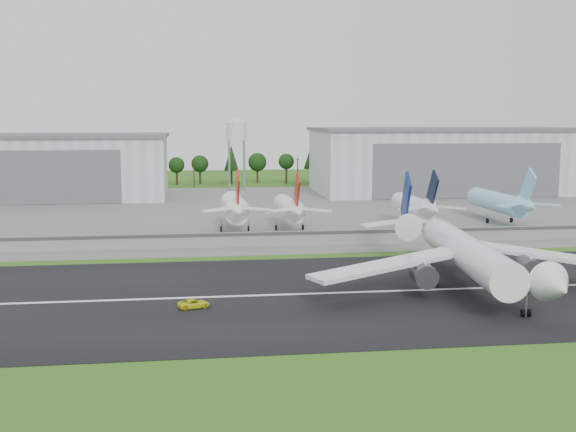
{
  "coord_description": "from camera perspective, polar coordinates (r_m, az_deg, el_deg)",
  "views": [
    {
      "loc": [
        -23.79,
        -104.46,
        28.83
      ],
      "look_at": [
        -4.04,
        40.0,
        9.0
      ],
      "focal_mm": 45.0,
      "sensor_mm": 36.0,
      "label": 1
    }
  ],
  "objects": [
    {
      "name": "runway_centerline",
      "position": [
        120.38,
        3.86,
        -6.07
      ],
      "size": [
        220.0,
        1.0,
        0.02
      ],
      "primitive_type": "cube",
      "color": "white",
      "rests_on": "runway"
    },
    {
      "name": "ground_vehicle",
      "position": [
        111.59,
        -7.44,
        -6.88
      ],
      "size": [
        5.31,
        3.54,
        1.36
      ],
      "primitive_type": "imported",
      "rotation": [
        0.0,
        0.0,
        1.86
      ],
      "color": "yellow",
      "rests_on": "runway"
    },
    {
      "name": "apron",
      "position": [
        227.55,
        -1.72,
        0.47
      ],
      "size": [
        320.0,
        150.0,
        0.1
      ],
      "primitive_type": "cube",
      "color": "slate",
      "rests_on": "ground"
    },
    {
      "name": "parked_jet_skyblue",
      "position": [
        205.63,
        16.58,
        1.04
      ],
      "size": [
        7.36,
        37.29,
        16.53
      ],
      "color": "#8ED5F6",
      "rests_on": "ground"
    },
    {
      "name": "ground",
      "position": [
        110.95,
        4.91,
        -7.35
      ],
      "size": [
        600.0,
        600.0,
        0.0
      ],
      "primitive_type": "plane",
      "color": "#225F16",
      "rests_on": "ground"
    },
    {
      "name": "hangar_east",
      "position": [
        287.38,
        12.37,
        4.33
      ],
      "size": [
        102.0,
        47.0,
        25.2
      ],
      "color": "silver",
      "rests_on": "ground"
    },
    {
      "name": "main_airliner",
      "position": [
        125.36,
        14.05,
        -3.5
      ],
      "size": [
        56.92,
        59.26,
        18.17
      ],
      "rotation": [
        0.0,
        0.0,
        3.03
      ],
      "color": "white",
      "rests_on": "runway"
    },
    {
      "name": "utility_poles",
      "position": [
        306.75,
        -3.31,
        2.34
      ],
      "size": [
        230.0,
        3.0,
        12.0
      ],
      "primitive_type": null,
      "color": "black",
      "rests_on": "ground"
    },
    {
      "name": "water_tower",
      "position": [
        290.1,
        -4.1,
        6.88
      ],
      "size": [
        8.4,
        8.4,
        29.4
      ],
      "color": "#99999E",
      "rests_on": "ground"
    },
    {
      "name": "blast_fence",
      "position": [
        163.46,
        0.69,
        -1.77
      ],
      "size": [
        240.0,
        0.61,
        3.5
      ],
      "color": "gray",
      "rests_on": "ground"
    },
    {
      "name": "runway",
      "position": [
        120.4,
        3.86,
        -6.1
      ],
      "size": [
        320.0,
        60.0,
        0.1
      ],
      "primitive_type": "cube",
      "color": "black",
      "rests_on": "ground"
    },
    {
      "name": "parked_jet_navy",
      "position": [
        191.7,
        10.17,
        0.76
      ],
      "size": [
        7.36,
        31.29,
        16.41
      ],
      "color": "white",
      "rests_on": "ground"
    },
    {
      "name": "parked_jet_red_a",
      "position": [
        182.78,
        -4.21,
        0.65
      ],
      "size": [
        7.36,
        31.29,
        16.84
      ],
      "color": "white",
      "rests_on": "ground"
    },
    {
      "name": "hangar_west",
      "position": [
        275.72,
        -19.58,
        3.72
      ],
      "size": [
        97.0,
        44.0,
        23.2
      ],
      "color": "silver",
      "rests_on": "ground"
    },
    {
      "name": "parked_jet_red_b",
      "position": [
        184.17,
        0.18,
        0.58
      ],
      "size": [
        7.36,
        31.29,
        16.35
      ],
      "color": "white",
      "rests_on": "ground"
    },
    {
      "name": "treeline",
      "position": [
        321.64,
        -3.52,
        2.59
      ],
      "size": [
        320.0,
        16.0,
        22.0
      ],
      "primitive_type": null,
      "color": "black",
      "rests_on": "ground"
    }
  ]
}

